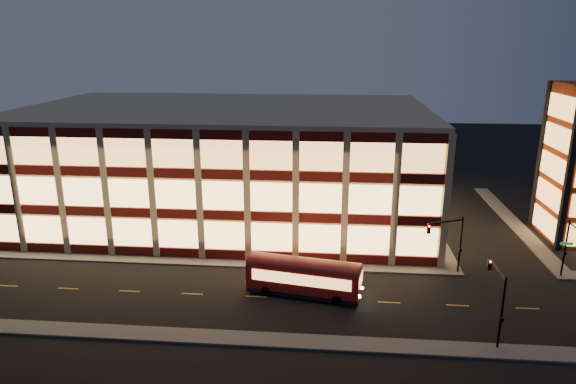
# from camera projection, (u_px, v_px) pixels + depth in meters

# --- Properties ---
(ground) EXTENTS (200.00, 200.00, 0.00)m
(ground) POSITION_uv_depth(u_px,v_px,m) (227.00, 267.00, 53.02)
(ground) COLOR black
(ground) RESTS_ON ground
(sidewalk_office_south) EXTENTS (54.00, 2.00, 0.15)m
(sidewalk_office_south) POSITION_uv_depth(u_px,v_px,m) (201.00, 262.00, 54.21)
(sidewalk_office_south) COLOR #514F4C
(sidewalk_office_south) RESTS_ON ground
(sidewalk_office_east) EXTENTS (2.00, 30.00, 0.15)m
(sidewalk_office_east) POSITION_uv_depth(u_px,v_px,m) (426.00, 218.00, 67.25)
(sidewalk_office_east) COLOR #514F4C
(sidewalk_office_east) RESTS_ON ground
(sidewalk_tower_west) EXTENTS (2.00, 30.00, 0.15)m
(sidewalk_tower_west) POSITION_uv_depth(u_px,v_px,m) (512.00, 221.00, 66.31)
(sidewalk_tower_west) COLOR #514F4C
(sidewalk_tower_west) RESTS_ON ground
(sidewalk_near) EXTENTS (100.00, 2.00, 0.15)m
(sidewalk_near) POSITION_uv_depth(u_px,v_px,m) (193.00, 336.00, 40.59)
(sidewalk_near) COLOR #514F4C
(sidewalk_near) RESTS_ON ground
(office_building) EXTENTS (50.45, 30.45, 14.50)m
(office_building) POSITION_uv_depth(u_px,v_px,m) (229.00, 161.00, 67.35)
(office_building) COLOR tan
(office_building) RESTS_ON ground
(traffic_signal_far) EXTENTS (3.79, 1.87, 6.00)m
(traffic_signal_far) POSITION_uv_depth(u_px,v_px,m) (449.00, 236.00, 50.17)
(traffic_signal_far) COLOR black
(traffic_signal_far) RESTS_ON ground
(traffic_signal_right) EXTENTS (1.20, 4.37, 6.00)m
(traffic_signal_right) POSITION_uv_depth(u_px,v_px,m) (573.00, 244.00, 48.38)
(traffic_signal_right) COLOR black
(traffic_signal_right) RESTS_ON ground
(traffic_signal_near) EXTENTS (0.32, 4.45, 6.00)m
(traffic_signal_near) POSITION_uv_depth(u_px,v_px,m) (497.00, 291.00, 39.30)
(traffic_signal_near) COLOR black
(traffic_signal_near) RESTS_ON ground
(trolley_bus) EXTENTS (10.66, 4.43, 3.51)m
(trolley_bus) POSITION_uv_depth(u_px,v_px,m) (304.00, 275.00, 46.88)
(trolley_bus) COLOR maroon
(trolley_bus) RESTS_ON ground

